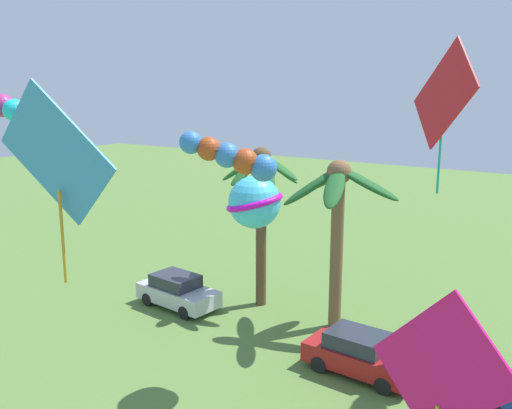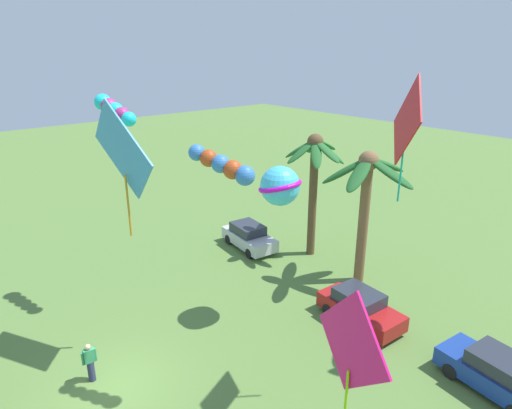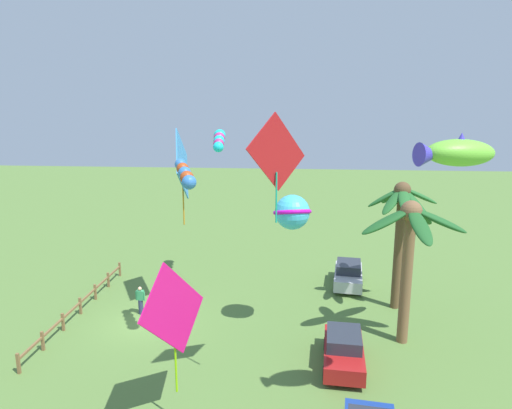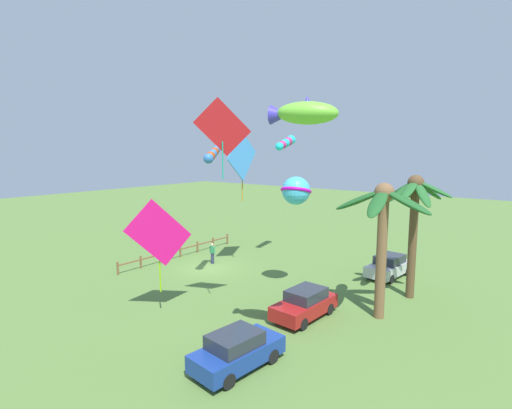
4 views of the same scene
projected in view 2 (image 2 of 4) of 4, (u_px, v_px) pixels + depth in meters
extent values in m
plane|color=#567A38|center=(118.00, 387.00, 16.23)|extent=(120.00, 120.00, 0.00)
cylinder|color=brown|center=(363.00, 223.00, 22.54)|extent=(0.52, 0.52, 6.55)
ellipsoid|color=#1E5623|center=(391.00, 173.00, 20.78)|extent=(2.58, 0.98, 1.35)
ellipsoid|color=#1E5623|center=(386.00, 165.00, 22.12)|extent=(1.19, 2.64, 1.27)
ellipsoid|color=#1E5623|center=(361.00, 164.00, 22.68)|extent=(2.42, 2.06, 1.48)
ellipsoid|color=#1E5623|center=(345.00, 171.00, 21.89)|extent=(2.36, 1.94, 1.70)
ellipsoid|color=#1E5623|center=(359.00, 175.00, 20.64)|extent=(1.40, 2.61, 1.39)
sphere|color=brown|center=(369.00, 161.00, 21.43)|extent=(0.99, 0.99, 0.99)
cylinder|color=brown|center=(313.00, 200.00, 25.55)|extent=(0.48, 0.48, 6.82)
ellipsoid|color=#236028|center=(327.00, 151.00, 23.79)|extent=(2.05, 0.78, 1.16)
ellipsoid|color=#236028|center=(330.00, 152.00, 24.48)|extent=(1.74, 1.64, 1.53)
ellipsoid|color=#236028|center=(325.00, 145.00, 25.16)|extent=(0.79, 2.08, 1.10)
ellipsoid|color=#236028|center=(312.00, 146.00, 25.38)|extent=(1.89, 1.62, 1.35)
ellipsoid|color=#236028|center=(300.00, 149.00, 24.91)|extent=(1.96, 1.30, 1.40)
ellipsoid|color=#236028|center=(302.00, 152.00, 24.17)|extent=(1.01, 1.99, 1.37)
ellipsoid|color=#236028|center=(316.00, 154.00, 23.75)|extent=(1.77, 1.72, 1.42)
sphere|color=brown|center=(315.00, 142.00, 24.40)|extent=(0.91, 0.91, 0.91)
cube|color=#A51919|center=(360.00, 311.00, 19.85)|extent=(4.02, 1.99, 0.70)
cube|color=#282D38|center=(359.00, 297.00, 19.75)|extent=(2.13, 1.64, 0.56)
cylinder|color=black|center=(393.00, 323.00, 19.46)|extent=(0.61, 0.22, 0.60)
cylinder|color=black|center=(369.00, 336.00, 18.60)|extent=(0.61, 0.22, 0.60)
cylinder|color=black|center=(351.00, 299.00, 21.30)|extent=(0.61, 0.22, 0.60)
cylinder|color=black|center=(328.00, 310.00, 20.43)|extent=(0.61, 0.22, 0.60)
cube|color=#BCBCC1|center=(249.00, 239.00, 27.24)|extent=(4.07, 2.15, 0.70)
cube|color=#282D38|center=(248.00, 229.00, 27.14)|extent=(2.19, 1.73, 0.56)
cylinder|color=black|center=(271.00, 247.00, 26.80)|extent=(0.62, 0.25, 0.60)
cylinder|color=black|center=(249.00, 253.00, 25.99)|extent=(0.62, 0.25, 0.60)
cylinder|color=black|center=(249.00, 234.00, 28.70)|extent=(0.62, 0.25, 0.60)
cylinder|color=black|center=(229.00, 239.00, 27.88)|extent=(0.62, 0.25, 0.60)
cube|color=navy|center=(495.00, 375.00, 15.94)|extent=(4.08, 2.16, 0.70)
cube|color=#282D38|center=(502.00, 363.00, 15.61)|extent=(2.19, 1.73, 0.56)
cylinder|color=black|center=(450.00, 371.00, 16.58)|extent=(0.62, 0.25, 0.60)
cylinder|color=black|center=(474.00, 356.00, 17.40)|extent=(0.62, 0.25, 0.60)
cylinder|color=#2D3351|center=(91.00, 371.00, 16.43)|extent=(0.26, 0.26, 0.84)
cube|color=#338956|center=(89.00, 355.00, 16.20)|extent=(0.26, 0.40, 0.54)
sphere|color=tan|center=(88.00, 347.00, 16.07)|extent=(0.21, 0.21, 0.21)
cylinder|color=#338956|center=(95.00, 354.00, 16.34)|extent=(0.09, 0.09, 0.52)
cylinder|color=#338956|center=(83.00, 359.00, 16.09)|extent=(0.09, 0.09, 0.52)
cube|color=red|center=(407.00, 121.00, 12.87)|extent=(2.03, 1.94, 2.75)
cylinder|color=#19AC8D|center=(401.00, 173.00, 13.40)|extent=(0.06, 0.06, 1.80)
cube|color=#E41373|center=(351.00, 344.00, 11.69)|extent=(3.35, 1.42, 3.58)
cylinder|color=#8ED70F|center=(346.00, 404.00, 12.39)|extent=(0.08, 0.08, 2.34)
sphere|color=#3475CB|center=(245.00, 176.00, 13.15)|extent=(0.62, 0.62, 0.62)
sphere|color=#B6441A|center=(233.00, 170.00, 13.26)|extent=(0.59, 0.59, 0.59)
sphere|color=#3475CB|center=(220.00, 164.00, 13.36)|extent=(0.57, 0.57, 0.57)
sphere|color=#B6441A|center=(208.00, 158.00, 13.47)|extent=(0.54, 0.54, 0.54)
sphere|color=#3475CB|center=(197.00, 153.00, 13.58)|extent=(0.52, 0.52, 0.52)
cube|color=#3C8DD3|center=(123.00, 150.00, 15.76)|extent=(3.70, 0.71, 3.66)
cylinder|color=orange|center=(128.00, 206.00, 16.48)|extent=(0.08, 0.08, 2.42)
sphere|color=#1CDBE1|center=(103.00, 102.00, 19.37)|extent=(0.73, 0.73, 0.73)
sphere|color=#BD2F7C|center=(109.00, 106.00, 19.10)|extent=(0.70, 0.70, 0.70)
sphere|color=#1CDBE1|center=(115.00, 110.00, 18.83)|extent=(0.67, 0.67, 0.67)
sphere|color=#BD2F7C|center=(122.00, 115.00, 18.56)|extent=(0.64, 0.64, 0.64)
sphere|color=#1CDBE1|center=(129.00, 119.00, 18.28)|extent=(0.62, 0.62, 0.62)
sphere|color=#43C3F1|center=(280.00, 186.00, 18.54)|extent=(1.69, 1.69, 1.69)
torus|color=#D50FC8|center=(280.00, 186.00, 18.54)|extent=(2.24, 2.25, 0.67)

